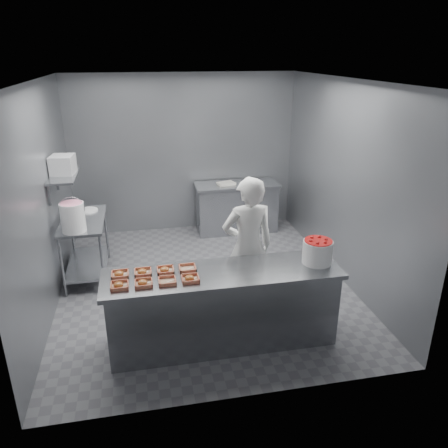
{
  "coord_description": "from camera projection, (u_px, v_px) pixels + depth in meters",
  "views": [
    {
      "loc": [
        -0.82,
        -5.47,
        3.12
      ],
      "look_at": [
        0.24,
        -0.2,
        0.99
      ],
      "focal_mm": 35.0,
      "sensor_mm": 36.0,
      "label": 1
    }
  ],
  "objects": [
    {
      "name": "strawberry_tub",
      "position": [
        317.0,
        251.0,
        4.87
      ],
      "size": [
        0.33,
        0.33,
        0.28
      ],
      "color": "white",
      "rests_on": "service_counter"
    },
    {
      "name": "tray_1",
      "position": [
        143.0,
        283.0,
        4.45
      ],
      "size": [
        0.19,
        0.18,
        0.06
      ],
      "color": "tan",
      "rests_on": "service_counter"
    },
    {
      "name": "tray_6",
      "position": [
        165.0,
        270.0,
        4.71
      ],
      "size": [
        0.19,
        0.18,
        0.06
      ],
      "color": "tan",
      "rests_on": "service_counter"
    },
    {
      "name": "wall_back",
      "position": [
        184.0,
        154.0,
        7.82
      ],
      "size": [
        4.0,
        0.04,
        2.8
      ],
      "primitive_type": "cube",
      "color": "slate",
      "rests_on": "ground"
    },
    {
      "name": "ceiling",
      "position": [
        201.0,
        80.0,
        5.25
      ],
      "size": [
        4.5,
        4.5,
        0.0
      ],
      "primitive_type": "plane",
      "rotation": [
        3.14,
        0.0,
        0.0
      ],
      "color": "white",
      "rests_on": "wall_back"
    },
    {
      "name": "worker",
      "position": [
        248.0,
        247.0,
        5.35
      ],
      "size": [
        0.67,
        0.47,
        1.78
      ],
      "primitive_type": "imported",
      "rotation": [
        0.0,
        0.0,
        3.21
      ],
      "color": "white",
      "rests_on": "ground"
    },
    {
      "name": "tray_5",
      "position": [
        143.0,
        272.0,
        4.67
      ],
      "size": [
        0.19,
        0.18,
        0.06
      ],
      "color": "tan",
      "rests_on": "service_counter"
    },
    {
      "name": "paper_stack",
      "position": [
        226.0,
        183.0,
        7.81
      ],
      "size": [
        0.34,
        0.28,
        0.04
      ],
      "primitive_type": "cube",
      "rotation": [
        0.0,
        0.0,
        0.24
      ],
      "color": "silver",
      "rests_on": "back_counter"
    },
    {
      "name": "prep_table",
      "position": [
        85.0,
        239.0,
        6.31
      ],
      "size": [
        0.6,
        1.2,
        0.9
      ],
      "color": "slate",
      "rests_on": "ground"
    },
    {
      "name": "bucket_lid",
      "position": [
        88.0,
        210.0,
        6.51
      ],
      "size": [
        0.36,
        0.36,
        0.02
      ],
      "primitive_type": "cylinder",
      "rotation": [
        0.0,
        0.0,
        0.27
      ],
      "color": "white",
      "rests_on": "prep_table"
    },
    {
      "name": "wall_right",
      "position": [
        343.0,
        183.0,
        6.13
      ],
      "size": [
        0.04,
        4.5,
        2.8
      ],
      "primitive_type": "cube",
      "color": "slate",
      "rests_on": "ground"
    },
    {
      "name": "floor",
      "position": [
        205.0,
        284.0,
        6.28
      ],
      "size": [
        4.5,
        4.5,
        0.0
      ],
      "primitive_type": "plane",
      "color": "#4C4C51",
      "rests_on": "ground"
    },
    {
      "name": "tray_4",
      "position": [
        120.0,
        274.0,
        4.62
      ],
      "size": [
        0.19,
        0.18,
        0.06
      ],
      "color": "tan",
      "rests_on": "service_counter"
    },
    {
      "name": "service_counter",
      "position": [
        223.0,
        307.0,
        4.89
      ],
      "size": [
        2.6,
        0.7,
        0.9
      ],
      "color": "slate",
      "rests_on": "ground"
    },
    {
      "name": "tray_0",
      "position": [
        119.0,
        285.0,
        4.4
      ],
      "size": [
        0.19,
        0.18,
        0.06
      ],
      "color": "tan",
      "rests_on": "service_counter"
    },
    {
      "name": "glaze_bucket",
      "position": [
        73.0,
        217.0,
        5.71
      ],
      "size": [
        0.33,
        0.31,
        0.48
      ],
      "color": "white",
      "rests_on": "prep_table"
    },
    {
      "name": "wall_left",
      "position": [
        43.0,
        201.0,
        5.4
      ],
      "size": [
        0.04,
        4.5,
        2.8
      ],
      "primitive_type": "cube",
      "color": "slate",
      "rests_on": "ground"
    },
    {
      "name": "tray_7",
      "position": [
        188.0,
        268.0,
        4.76
      ],
      "size": [
        0.19,
        0.18,
        0.04
      ],
      "color": "tan",
      "rests_on": "service_counter"
    },
    {
      "name": "rag",
      "position": [
        81.0,
        209.0,
        6.58
      ],
      "size": [
        0.17,
        0.16,
        0.02
      ],
      "primitive_type": "cube",
      "rotation": [
        0.0,
        0.0,
        -0.37
      ],
      "color": "#CCB28C",
      "rests_on": "prep_table"
    },
    {
      "name": "wall_shelf",
      "position": [
        64.0,
        175.0,
        5.93
      ],
      "size": [
        0.35,
        0.9,
        0.03
      ],
      "primitive_type": "cube",
      "color": "slate",
      "rests_on": "wall_left"
    },
    {
      "name": "back_counter",
      "position": [
        237.0,
        207.0,
        8.01
      ],
      "size": [
        1.5,
        0.6,
        0.9
      ],
      "color": "slate",
      "rests_on": "ground"
    },
    {
      "name": "tray_2",
      "position": [
        167.0,
        281.0,
        4.49
      ],
      "size": [
        0.19,
        0.18,
        0.04
      ],
      "color": "tan",
      "rests_on": "service_counter"
    },
    {
      "name": "tray_3",
      "position": [
        190.0,
        278.0,
        4.54
      ],
      "size": [
        0.19,
        0.18,
        0.06
      ],
      "color": "tan",
      "rests_on": "service_counter"
    },
    {
      "name": "appliance",
      "position": [
        63.0,
        165.0,
        5.91
      ],
      "size": [
        0.33,
        0.37,
        0.25
      ],
      "primitive_type": "cube",
      "rotation": [
        0.0,
        0.0,
        -0.11
      ],
      "color": "gray",
      "rests_on": "wall_shelf"
    }
  ]
}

